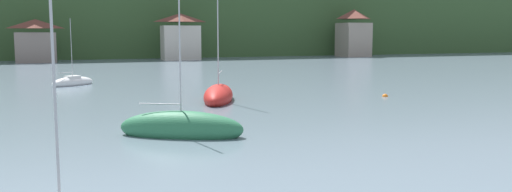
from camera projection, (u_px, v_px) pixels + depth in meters
name	position (u px, v px, depth m)	size (l,w,h in m)	color
wooded_hillside	(61.00, 18.00, 115.15)	(352.00, 55.78, 38.09)	#38562D
shore_building_westcentral	(36.00, 41.00, 79.23)	(6.05, 4.21, 6.56)	gray
shore_building_central	(180.00, 37.00, 86.84)	(6.38, 4.25, 7.71)	beige
shore_building_eastcentral	(354.00, 34.00, 98.81)	(5.34, 5.50, 8.88)	gray
sailboat_mid_1	(181.00, 128.00, 22.94)	(5.68, 4.14, 6.47)	#2D754C
sailboat_far_2	(218.00, 96.00, 34.77)	(4.07, 6.76, 9.90)	red
sailboat_far_4	(73.00, 82.00, 45.02)	(4.11, 3.51, 6.04)	white
mooring_buoy_near	(385.00, 97.00, 37.17)	(0.40, 0.40, 0.40)	orange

